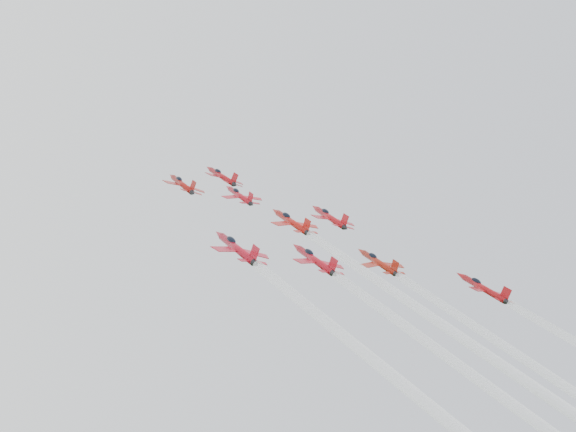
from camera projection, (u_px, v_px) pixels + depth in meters
jet_lead at (221, 176)px, 168.85m from camera, size 9.42×11.98×7.88m
jet_row2_left at (182, 184)px, 146.96m from camera, size 8.63×10.97×7.22m
jet_row2_center at (239, 195)px, 155.03m from camera, size 8.56×10.89×7.16m
jet_row2_right at (329, 217)px, 165.08m from camera, size 10.51×13.37×8.79m
jet_center at (476, 343)px, 110.13m from camera, size 9.91×92.42×57.45m
jet_rear_farleft at (458, 422)px, 79.94m from camera, size 9.57×89.25×55.48m
jet_rear_left at (538, 415)px, 89.96m from camera, size 9.37×87.32×54.28m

